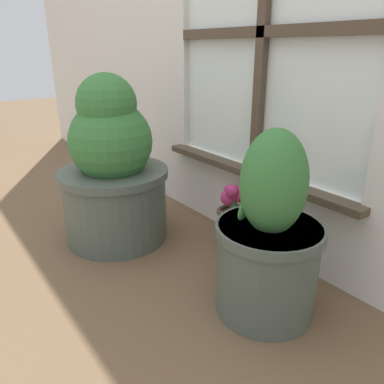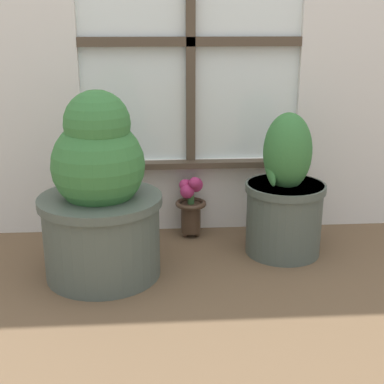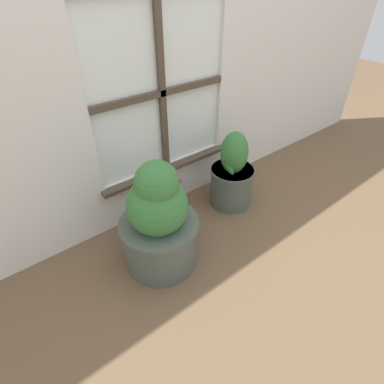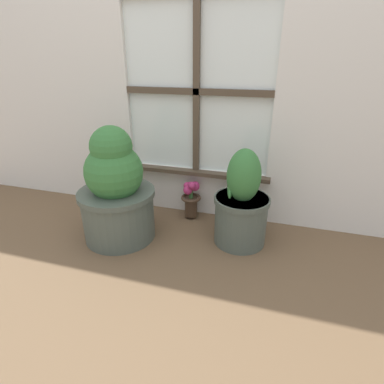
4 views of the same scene
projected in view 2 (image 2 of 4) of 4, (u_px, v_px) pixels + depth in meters
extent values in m
plane|color=brown|center=(203.00, 296.00, 1.71)|extent=(10.00, 10.00, 0.00)
cube|color=silver|center=(190.00, 193.00, 2.24)|extent=(0.86, 0.05, 0.30)
cube|color=white|center=(190.00, 41.00, 2.06)|extent=(0.86, 0.02, 0.93)
cube|color=#4C3D2D|center=(191.00, 42.00, 2.04)|extent=(0.04, 0.02, 0.93)
cube|color=#4C3D2D|center=(191.00, 42.00, 2.04)|extent=(0.86, 0.02, 0.04)
cube|color=#4C3D2D|center=(191.00, 164.00, 2.15)|extent=(0.92, 0.06, 0.02)
cylinder|color=#4C564C|center=(102.00, 236.00, 1.81)|extent=(0.39, 0.39, 0.28)
cylinder|color=#4C564C|center=(100.00, 200.00, 1.77)|extent=(0.41, 0.41, 0.03)
cylinder|color=#38281E|center=(100.00, 198.00, 1.77)|extent=(0.36, 0.36, 0.01)
sphere|color=#387538|center=(98.00, 165.00, 1.74)|extent=(0.31, 0.31, 0.31)
sphere|color=#387538|center=(97.00, 124.00, 1.69)|extent=(0.21, 0.21, 0.21)
ellipsoid|color=#387538|center=(70.00, 171.00, 1.73)|extent=(0.04, 0.16, 0.22)
cylinder|color=#4C564C|center=(284.00, 218.00, 1.99)|extent=(0.28, 0.28, 0.27)
cylinder|color=#4C564C|center=(286.00, 187.00, 1.95)|extent=(0.29, 0.29, 0.03)
cylinder|color=#38281E|center=(286.00, 185.00, 1.95)|extent=(0.26, 0.26, 0.01)
ellipsoid|color=#387538|center=(288.00, 152.00, 1.91)|extent=(0.17, 0.17, 0.28)
ellipsoid|color=#387538|center=(270.00, 168.00, 1.92)|extent=(0.05, 0.14, 0.15)
sphere|color=#473323|center=(190.00, 231.00, 2.21)|extent=(0.02, 0.02, 0.02)
sphere|color=#473323|center=(185.00, 235.00, 2.17)|extent=(0.02, 0.02, 0.02)
sphere|color=#473323|center=(197.00, 234.00, 2.17)|extent=(0.02, 0.02, 0.02)
cylinder|color=#473323|center=(191.00, 218.00, 2.16)|extent=(0.08, 0.08, 0.12)
torus|color=#473323|center=(191.00, 204.00, 2.14)|extent=(0.13, 0.13, 0.02)
cylinder|color=#386633|center=(191.00, 196.00, 2.13)|extent=(0.03, 0.03, 0.07)
sphere|color=#B22D66|center=(191.00, 186.00, 2.12)|extent=(0.04, 0.04, 0.04)
sphere|color=#B22D66|center=(196.00, 185.00, 2.14)|extent=(0.06, 0.06, 0.06)
sphere|color=#B22D66|center=(187.00, 185.00, 2.15)|extent=(0.04, 0.04, 0.04)
sphere|color=#B22D66|center=(185.00, 185.00, 2.12)|extent=(0.04, 0.04, 0.04)
sphere|color=#B22D66|center=(187.00, 191.00, 2.11)|extent=(0.06, 0.06, 0.06)
sphere|color=#B22D66|center=(195.00, 183.00, 2.09)|extent=(0.05, 0.05, 0.05)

